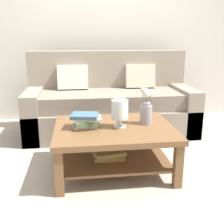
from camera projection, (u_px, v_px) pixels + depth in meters
ground_plane at (119, 158)px, 2.90m from camera, size 10.00×10.00×0.00m
back_wall at (103, 29)px, 4.11m from camera, size 6.40×0.12×2.70m
couch at (110, 105)px, 3.64m from camera, size 2.17×0.90×1.06m
coffee_table at (114, 139)px, 2.55m from camera, size 1.10×0.87×0.44m
book_stack_main at (85, 120)px, 2.47m from camera, size 0.29×0.23×0.13m
glass_hurricane_vase at (120, 110)px, 2.46m from camera, size 0.16×0.16×0.26m
flower_pitcher at (146, 110)px, 2.56m from camera, size 0.12×0.12×0.36m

